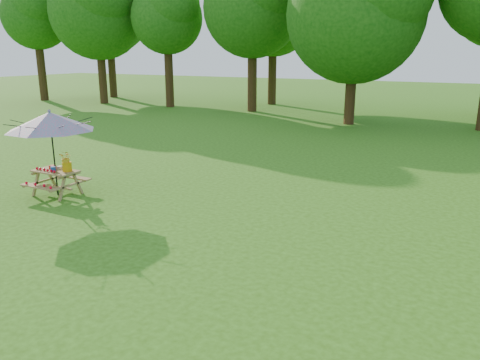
% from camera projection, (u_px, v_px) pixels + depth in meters
% --- Properties ---
extents(picnic_table, '(1.20, 1.32, 0.67)m').
position_uv_depth(picnic_table, '(57.00, 183.00, 12.26)').
color(picnic_table, olive).
rests_on(picnic_table, ground).
extents(patio_umbrella, '(2.85, 2.85, 2.25)m').
position_uv_depth(patio_umbrella, '(50.00, 121.00, 11.84)').
color(patio_umbrella, black).
rests_on(patio_umbrella, ground).
extents(produce_bins, '(0.37, 0.42, 0.13)m').
position_uv_depth(produce_bins, '(55.00, 168.00, 12.20)').
color(produce_bins, red).
rests_on(produce_bins, picnic_table).
extents(tomatoes_row, '(0.77, 0.13, 0.07)m').
position_uv_depth(tomatoes_row, '(46.00, 170.00, 12.08)').
color(tomatoes_row, red).
rests_on(tomatoes_row, picnic_table).
extents(flower_bucket, '(0.37, 0.34, 0.54)m').
position_uv_depth(flower_bucket, '(66.00, 160.00, 12.01)').
color(flower_bucket, '#DEA30B').
rests_on(flower_bucket, picnic_table).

